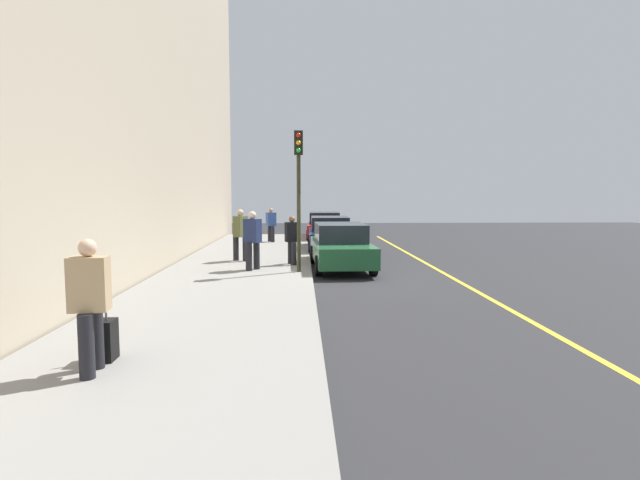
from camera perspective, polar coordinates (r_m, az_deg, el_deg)
name	(u,v)px	position (r m, az deg, el deg)	size (l,w,h in m)	color
ground_plane	(343,274)	(16.01, 2.62, -3.81)	(56.00, 56.00, 0.00)	#28282B
sidewalk	(238,272)	(16.07, -9.21, -3.57)	(28.00, 4.60, 0.15)	gray
building_facade	(141,26)	(17.20, -19.44, 21.80)	(32.00, 0.80, 15.00)	tan
lane_stripe_centre	(444,273)	(16.59, 13.73, -3.62)	(28.00, 0.14, 0.01)	gold
parked_car_red	(325,226)	(27.83, 0.52, 1.60)	(4.86, 2.04, 1.51)	black
parked_car_navy	(330,234)	(22.14, 1.12, 0.67)	(4.26, 1.94, 1.51)	black
parked_car_green	(341,246)	(17.00, 2.36, -0.70)	(4.70, 2.01, 1.51)	black
pedestrian_black_coat	(292,239)	(16.95, -3.16, 0.16)	(0.52, 0.51, 1.63)	black
pedestrian_tan_coat	(90,302)	(7.28, -24.48, -6.40)	(0.59, 0.50, 1.78)	black
pedestrian_navy_coat	(253,239)	(15.80, -7.59, 0.14)	(0.55, 0.58, 1.83)	black
pedestrian_olive_coat	(240,233)	(18.04, -8.94, 0.73)	(0.58, 0.56, 1.82)	black
pedestrian_blue_coat	(271,224)	(25.08, -5.52, 1.82)	(0.50, 0.53, 1.66)	black
traffic_light_pole	(299,177)	(15.25, -2.42, 7.10)	(0.35, 0.26, 4.22)	#2D2D19
rolling_suitcase	(107,340)	(7.91, -22.83, -10.31)	(0.34, 0.22, 0.94)	black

